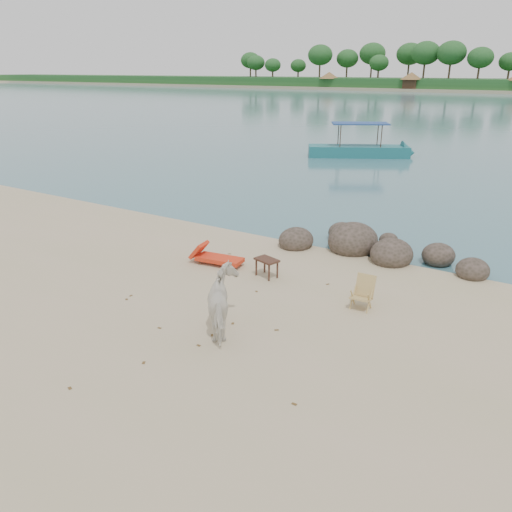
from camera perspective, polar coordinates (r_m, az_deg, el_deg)
The scene contains 7 objects.
boulders at distance 16.20m, azimuth 12.64°, elevation 1.03°, with size 6.42×2.86×1.19m.
cow at distance 10.96m, azimuth -3.57°, elevation -5.48°, with size 0.76×1.66×1.41m, color silver.
side_table at distance 13.95m, azimuth 1.24°, elevation -1.49°, with size 0.66×0.42×0.53m, color #331D14, non-canonical shape.
lounge_chair at distance 14.85m, azimuth -4.19°, elevation -0.15°, with size 1.75×0.61×0.53m, color red, non-canonical shape.
deck_chair at distance 12.34m, azimuth 11.95°, elevation -4.34°, with size 0.51×0.56×0.80m, color tan, non-canonical shape.
boat_near at distance 34.71m, azimuth 11.79°, elevation 14.06°, with size 7.41×1.67×3.59m, color #1C666C, non-canonical shape.
dead_leaves at distance 11.44m, azimuth -4.82°, elevation -8.25°, with size 7.71×7.51×0.00m.
Camera 1 is at (5.69, -8.19, 5.52)m, focal length 35.00 mm.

